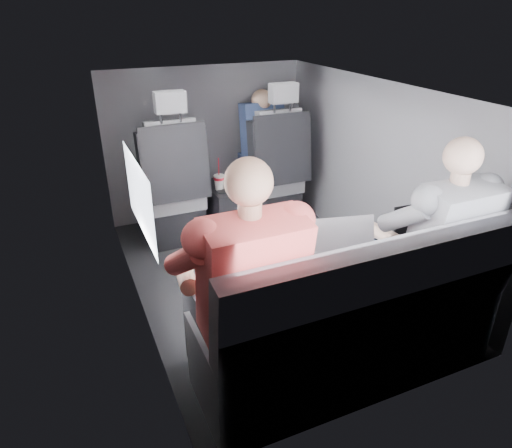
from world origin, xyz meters
name	(u,v)px	position (x,y,z in m)	size (l,w,h in m)	color
floor	(265,277)	(0.00, 0.00, 0.00)	(2.60, 2.60, 0.00)	black
ceiling	(267,89)	(0.00, 0.00, 1.35)	(2.60, 2.60, 0.00)	#B2B2AD
panel_left	(130,214)	(-0.90, 0.00, 0.68)	(0.02, 2.60, 1.35)	#56565B
panel_right	(375,174)	(0.90, 0.00, 0.68)	(0.02, 2.60, 1.35)	#56565B
panel_front	(206,143)	(0.00, 1.30, 0.68)	(1.80, 0.02, 1.35)	#56565B
panel_back	(390,293)	(0.00, -1.30, 0.68)	(1.80, 0.02, 1.35)	#56565B
side_window	(139,197)	(-0.88, -0.30, 0.90)	(0.02, 0.75, 0.42)	white
seatbelt	(282,141)	(0.45, 0.67, 0.80)	(0.05, 0.01, 0.65)	black
front_seat_left	(173,196)	(-0.45, 0.84, 0.40)	(0.52, 0.58, 1.26)	black
front_seat_right	(272,181)	(0.45, 0.84, 0.40)	(0.52, 0.58, 1.26)	black
center_console	(223,208)	(0.00, 0.88, 0.20)	(0.24, 0.48, 0.41)	black
rear_bench	(351,328)	(0.00, -1.06, 0.31)	(1.60, 0.57, 0.92)	slate
soda_cup	(219,182)	(-0.05, 0.83, 0.47)	(0.09, 0.09, 0.28)	white
laptop_white	(233,274)	(-0.55, -0.82, 0.64)	(0.43, 0.47, 0.26)	silver
laptop_silver	(329,246)	(0.03, -0.76, 0.64)	(0.41, 0.40, 0.26)	#B5B5BA
laptop_black	(408,230)	(0.55, -0.78, 0.64)	(0.38, 0.35, 0.26)	black
passenger_rear_left	(241,287)	(-0.57, -0.97, 0.66)	(0.55, 0.66, 1.30)	#2F2F34
passenger_rear_right	(429,244)	(0.53, -0.97, 0.64)	(0.53, 0.64, 1.26)	navy
passenger_front_right	(262,136)	(0.46, 1.10, 0.74)	(0.37, 0.37, 0.72)	navy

